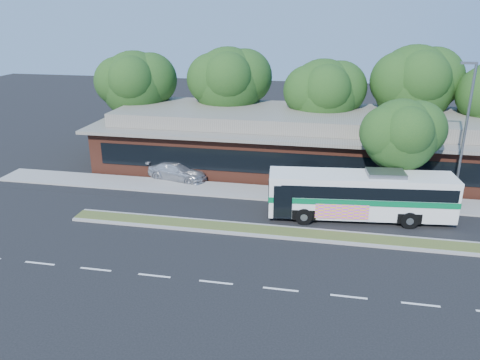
{
  "coord_description": "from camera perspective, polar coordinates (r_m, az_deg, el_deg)",
  "views": [
    {
      "loc": [
        1.66,
        -23.07,
        11.86
      ],
      "look_at": [
        -3.5,
        3.37,
        2.0
      ],
      "focal_mm": 35.0,
      "sensor_mm": 36.0,
      "label": 1
    }
  ],
  "objects": [
    {
      "name": "lamp_post",
      "position": [
        30.92,
        25.64,
        5.11
      ],
      "size": [
        0.93,
        0.18,
        9.07
      ],
      "color": "slate",
      "rests_on": "ground"
    },
    {
      "name": "transit_bus",
      "position": [
        28.54,
        14.58,
        -1.45
      ],
      "size": [
        10.99,
        3.45,
        3.04
      ],
      "rotation": [
        0.0,
        0.0,
        0.1
      ],
      "color": "white",
      "rests_on": "ground"
    },
    {
      "name": "sidewalk",
      "position": [
        31.79,
        7.26,
        -1.86
      ],
      "size": [
        44.0,
        2.6,
        0.12
      ],
      "primitive_type": "cube",
      "color": "gray",
      "rests_on": "ground"
    },
    {
      "name": "tree_bg_b",
      "position": [
        40.48,
        -0.81,
        11.98
      ],
      "size": [
        6.69,
        6.0,
        9.0
      ],
      "color": "black",
      "rests_on": "ground"
    },
    {
      "name": "parking_lot",
      "position": [
        40.26,
        -18.79,
        1.87
      ],
      "size": [
        14.0,
        12.0,
        0.01
      ],
      "primitive_type": "cube",
      "color": "black",
      "rests_on": "ground"
    },
    {
      "name": "ground",
      "position": [
        25.99,
        6.21,
        -7.17
      ],
      "size": [
        120.0,
        120.0,
        0.0
      ],
      "primitive_type": "plane",
      "color": "black",
      "rests_on": "ground"
    },
    {
      "name": "sedan",
      "position": [
        34.7,
        -7.61,
        1.08
      ],
      "size": [
        4.84,
        2.79,
        1.32
      ],
      "primitive_type": "imported",
      "rotation": [
        0.0,
        0.0,
        1.35
      ],
      "color": "silver",
      "rests_on": "ground"
    },
    {
      "name": "median_strip",
      "position": [
        26.5,
        6.34,
        -6.44
      ],
      "size": [
        26.0,
        1.1,
        0.15
      ],
      "primitive_type": "cube",
      "color": "#3B4C20",
      "rests_on": "ground"
    },
    {
      "name": "plaza_building",
      "position": [
        37.39,
        8.15,
        4.81
      ],
      "size": [
        33.2,
        11.2,
        4.45
      ],
      "color": "brown",
      "rests_on": "ground"
    },
    {
      "name": "sidewalk_tree",
      "position": [
        30.61,
        19.57,
        5.33
      ],
      "size": [
        5.02,
        4.5,
        6.81
      ],
      "color": "black",
      "rests_on": "ground"
    },
    {
      "name": "tree_bg_c",
      "position": [
        38.72,
        10.7,
        10.45
      ],
      "size": [
        6.24,
        5.6,
        8.26
      ],
      "color": "black",
      "rests_on": "ground"
    },
    {
      "name": "tree_bg_a",
      "position": [
        41.95,
        -12.1,
        11.46
      ],
      "size": [
        6.47,
        5.8,
        8.63
      ],
      "color": "black",
      "rests_on": "ground"
    },
    {
      "name": "tree_bg_d",
      "position": [
        40.17,
        21.07,
        11.01
      ],
      "size": [
        6.91,
        6.2,
        9.37
      ],
      "color": "black",
      "rests_on": "ground"
    }
  ]
}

